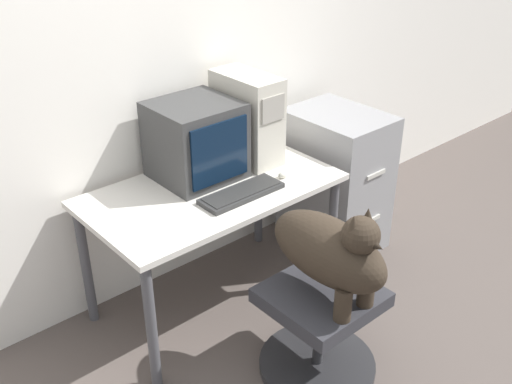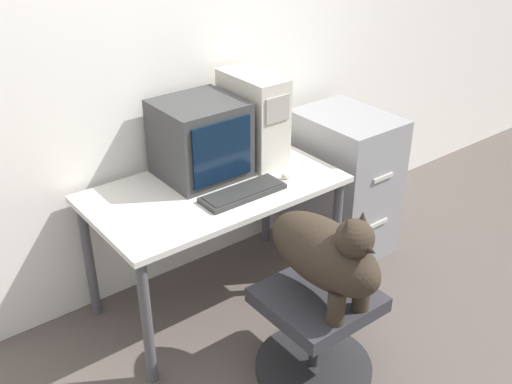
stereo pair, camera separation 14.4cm
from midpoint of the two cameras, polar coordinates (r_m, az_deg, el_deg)
The scene contains 10 objects.
ground_plane at distance 3.18m, azimuth -1.11°, elevation -13.30°, with size 12.00×12.00×0.00m, color #564C47.
wall_back at distance 3.12m, azimuth -10.84°, elevation 12.78°, with size 8.00×0.05×2.60m.
desk at distance 3.05m, azimuth -5.55°, elevation -1.00°, with size 1.27×0.71×0.71m.
crt_monitor at distance 3.04m, azimuth -7.11°, elevation 4.87°, with size 0.41×0.40×0.40m.
pc_tower at distance 3.20m, azimuth -2.16°, elevation 7.08°, with size 0.20×0.41×0.47m.
keyboard at distance 2.91m, azimuth -2.79°, elevation -0.13°, with size 0.43×0.15×0.03m.
computer_mouse at distance 3.07m, azimuth 1.25°, elevation 1.65°, with size 0.06×0.04×0.04m.
office_chair at distance 2.85m, azimuth 4.57°, elevation -12.87°, with size 0.56×0.56×0.46m.
dog at distance 2.55m, azimuth 5.62°, elevation -5.57°, with size 0.27×0.60×0.49m.
filing_cabinet at distance 3.69m, azimuth 6.45°, elevation 1.13°, with size 0.45×0.60×0.87m.
Camera 1 is at (-1.57, -1.78, 2.12)m, focal length 42.00 mm.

